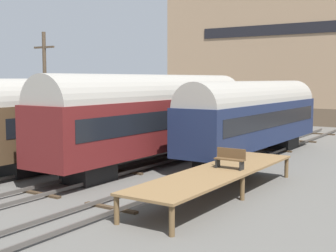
{
  "coord_description": "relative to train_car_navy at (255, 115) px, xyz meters",
  "views": [
    {
      "loc": [
        16.09,
        -16.91,
        5.17
      ],
      "look_at": [
        0.0,
        7.5,
        2.2
      ],
      "focal_mm": 50.0,
      "sensor_mm": 36.0,
      "label": 1
    }
  ],
  "objects": [
    {
      "name": "ground_plane",
      "position": [
        -4.18,
        -11.35,
        -2.85
      ],
      "size": [
        200.0,
        200.0,
        0.0
      ],
      "primitive_type": "plane",
      "color": "#56544F"
    },
    {
      "name": "track_left",
      "position": [
        -8.37,
        -11.35,
        -2.71
      ],
      "size": [
        2.6,
        60.0,
        0.26
      ],
      "color": "#4C4742",
      "rests_on": "ground"
    },
    {
      "name": "track_middle",
      "position": [
        -4.18,
        -11.35,
        -2.71
      ],
      "size": [
        2.6,
        60.0,
        0.26
      ],
      "color": "#4C4742",
      "rests_on": "ground"
    },
    {
      "name": "track_right",
      "position": [
        0.0,
        -11.35,
        -2.71
      ],
      "size": [
        2.6,
        60.0,
        0.26
      ],
      "color": "#4C4742",
      "rests_on": "ground"
    },
    {
      "name": "train_car_navy",
      "position": [
        0.0,
        0.0,
        0.0
      ],
      "size": [
        2.93,
        16.15,
        5.02
      ],
      "color": "black",
      "rests_on": "ground"
    },
    {
      "name": "train_car_brown",
      "position": [
        -8.37,
        -6.38,
        0.09
      ],
      "size": [
        2.94,
        16.36,
        5.17
      ],
      "color": "black",
      "rests_on": "ground"
    },
    {
      "name": "train_car_maroon",
      "position": [
        -4.18,
        -5.18,
        0.22
      ],
      "size": [
        3.09,
        18.2,
        5.41
      ],
      "color": "black",
      "rests_on": "ground"
    },
    {
      "name": "station_platform",
      "position": [
        2.64,
        -10.22,
        -1.81
      ],
      "size": [
        2.64,
        11.37,
        1.14
      ],
      "color": "brown",
      "rests_on": "ground"
    },
    {
      "name": "bench",
      "position": [
        2.84,
        -9.43,
        -1.23
      ],
      "size": [
        1.4,
        0.4,
        0.91
      ],
      "color": "brown",
      "rests_on": "station_platform"
    },
    {
      "name": "utility_pole",
      "position": [
        -11.68,
        -7.1,
        1.4
      ],
      "size": [
        1.8,
        0.24,
        8.18
      ],
      "color": "#473828",
      "rests_on": "ground"
    },
    {
      "name": "warehouse_building",
      "position": [
        -3.48,
        28.1,
        6.81
      ],
      "size": [
        36.74,
        10.71,
        19.33
      ],
      "color": "brown",
      "rests_on": "ground"
    }
  ]
}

